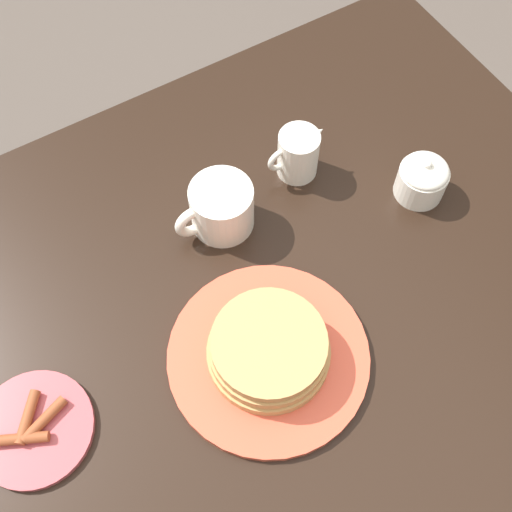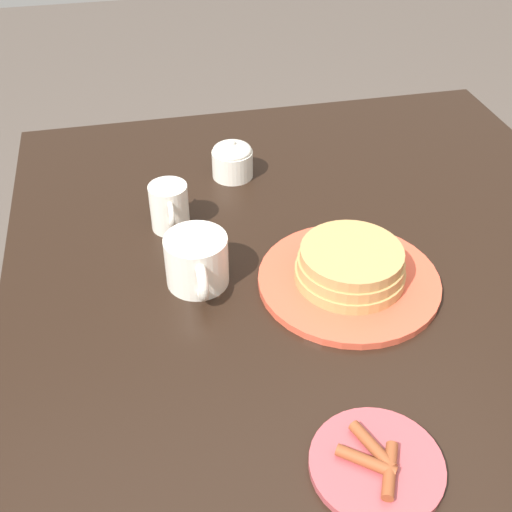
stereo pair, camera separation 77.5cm
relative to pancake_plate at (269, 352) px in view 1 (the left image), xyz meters
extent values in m
plane|color=#51473F|center=(0.00, -0.01, -0.77)|extent=(8.00, 8.00, 0.00)
cube|color=black|center=(0.00, -0.01, -0.04)|extent=(1.22, 1.02, 0.03)
cube|color=black|center=(-0.55, -0.46, -0.41)|extent=(0.07, 0.07, 0.72)
cylinder|color=#DB5138|center=(0.00, 0.00, -0.02)|extent=(0.27, 0.27, 0.01)
cylinder|color=tan|center=(0.00, 0.00, 0.00)|extent=(0.17, 0.17, 0.02)
cylinder|color=tan|center=(0.00, 0.00, 0.01)|extent=(0.16, 0.16, 0.02)
cylinder|color=tan|center=(0.00, 0.00, 0.03)|extent=(0.15, 0.15, 0.02)
cylinder|color=#B2474C|center=(0.31, -0.07, -0.02)|extent=(0.15, 0.15, 0.01)
cylinder|color=brown|center=(0.29, -0.07, -0.01)|extent=(0.07, 0.04, 0.01)
cylinder|color=brown|center=(0.33, -0.06, -0.01)|extent=(0.07, 0.04, 0.01)
cylinder|color=brown|center=(0.31, -0.09, -0.01)|extent=(0.05, 0.06, 0.01)
cylinder|color=silver|center=(-0.05, -0.22, 0.02)|extent=(0.09, 0.09, 0.08)
torus|color=silver|center=(-0.01, -0.22, 0.02)|extent=(0.06, 0.02, 0.06)
cylinder|color=brown|center=(-0.05, -0.22, 0.05)|extent=(0.08, 0.08, 0.00)
cylinder|color=silver|center=(-0.20, -0.25, 0.02)|extent=(0.06, 0.06, 0.08)
cone|color=silver|center=(-0.23, -0.25, 0.05)|extent=(0.04, 0.03, 0.04)
torus|color=silver|center=(-0.17, -0.25, 0.02)|extent=(0.04, 0.01, 0.04)
cylinder|color=silver|center=(-0.34, -0.11, 0.00)|extent=(0.08, 0.08, 0.05)
ellipsoid|color=silver|center=(-0.34, -0.11, 0.03)|extent=(0.07, 0.07, 0.03)
sphere|color=silver|center=(-0.34, -0.11, 0.04)|extent=(0.01, 0.01, 0.01)
camera|label=1|loc=(0.17, 0.25, 0.81)|focal=45.00mm
camera|label=2|loc=(0.69, -0.29, 0.62)|focal=45.00mm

